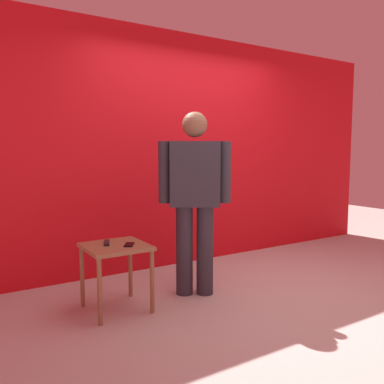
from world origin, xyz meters
TOP-DOWN VIEW (x-y plane):
  - ground_plane at (0.00, 0.00)m, footprint 12.00×12.00m
  - back_wall_red at (0.00, 1.49)m, footprint 5.93×0.12m
  - standing_person at (-0.55, 0.48)m, footprint 0.62×0.43m
  - side_table at (-1.31, 0.51)m, footprint 0.50×0.50m
  - cell_phone at (-1.22, 0.44)m, footprint 0.14×0.16m
  - tv_remote at (-1.36, 0.59)m, footprint 0.10×0.17m

SIDE VIEW (x-z plane):
  - ground_plane at x=0.00m, z-range 0.00..0.00m
  - side_table at x=-1.31m, z-range 0.19..0.74m
  - cell_phone at x=-1.22m, z-range 0.56..0.57m
  - tv_remote at x=-1.36m, z-range 0.56..0.58m
  - standing_person at x=-0.55m, z-range 0.10..1.78m
  - back_wall_red at x=0.00m, z-range 0.00..2.67m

